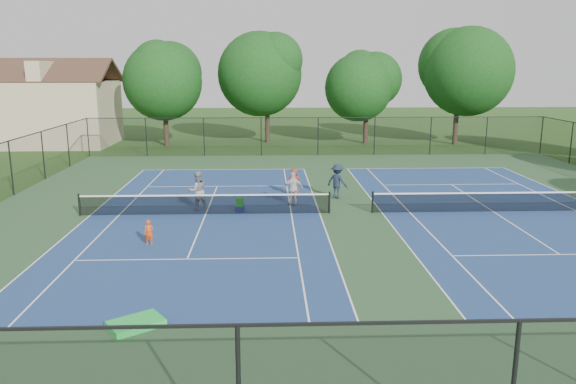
{
  "coord_description": "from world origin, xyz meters",
  "views": [
    {
      "loc": [
        -4.0,
        -26.13,
        6.97
      ],
      "look_at": [
        -3.08,
        -1.0,
        1.3
      ],
      "focal_mm": 35.0,
      "sensor_mm": 36.0,
      "label": 1
    }
  ],
  "objects_px": {
    "tree_back_c": "(367,83)",
    "tree_back_d": "(459,67)",
    "bystander_a": "(293,189)",
    "bystander_b": "(337,181)",
    "child_player": "(149,233)",
    "instructor": "(198,191)",
    "ball_hopper": "(240,202)",
    "clapboard_house": "(54,110)",
    "bystander_c": "(294,182)",
    "ball_crate": "(240,209)",
    "tree_back_b": "(267,70)",
    "tree_back_a": "(164,77)"
  },
  "relations": [
    {
      "from": "tree_back_d",
      "to": "bystander_c",
      "type": "distance_m",
      "value": 26.21
    },
    {
      "from": "tree_back_c",
      "to": "bystander_a",
      "type": "height_order",
      "value": "tree_back_c"
    },
    {
      "from": "bystander_c",
      "to": "ball_crate",
      "type": "height_order",
      "value": "bystander_c"
    },
    {
      "from": "tree_back_d",
      "to": "clapboard_house",
      "type": "xyz_separation_m",
      "value": [
        -36.0,
        1.0,
        -3.73
      ]
    },
    {
      "from": "tree_back_c",
      "to": "ball_hopper",
      "type": "height_order",
      "value": "tree_back_c"
    },
    {
      "from": "child_player",
      "to": "tree_back_c",
      "type": "bearing_deg",
      "value": 63.24
    },
    {
      "from": "clapboard_house",
      "to": "ball_hopper",
      "type": "relative_size",
      "value": 25.35
    },
    {
      "from": "tree_back_a",
      "to": "ball_hopper",
      "type": "height_order",
      "value": "tree_back_a"
    },
    {
      "from": "instructor",
      "to": "ball_hopper",
      "type": "xyz_separation_m",
      "value": [
        2.1,
        -0.56,
        -0.45
      ]
    },
    {
      "from": "clapboard_house",
      "to": "tree_back_b",
      "type": "bearing_deg",
      "value": 3.01
    },
    {
      "from": "tree_back_a",
      "to": "tree_back_b",
      "type": "height_order",
      "value": "tree_back_b"
    },
    {
      "from": "ball_hopper",
      "to": "clapboard_house",
      "type": "bearing_deg",
      "value": 125.63
    },
    {
      "from": "bystander_c",
      "to": "clapboard_house",
      "type": "bearing_deg",
      "value": -47.22
    },
    {
      "from": "tree_back_b",
      "to": "child_player",
      "type": "height_order",
      "value": "tree_back_b"
    },
    {
      "from": "tree_back_d",
      "to": "bystander_b",
      "type": "height_order",
      "value": "tree_back_d"
    },
    {
      "from": "bystander_a",
      "to": "ball_crate",
      "type": "distance_m",
      "value": 3.04
    },
    {
      "from": "clapboard_house",
      "to": "bystander_c",
      "type": "height_order",
      "value": "clapboard_house"
    },
    {
      "from": "tree_back_d",
      "to": "bystander_c",
      "type": "height_order",
      "value": "tree_back_d"
    },
    {
      "from": "bystander_a",
      "to": "ball_crate",
      "type": "relative_size",
      "value": 4.27
    },
    {
      "from": "bystander_b",
      "to": "ball_crate",
      "type": "bearing_deg",
      "value": 65.21
    },
    {
      "from": "bystander_b",
      "to": "bystander_c",
      "type": "relative_size",
      "value": 1.22
    },
    {
      "from": "bystander_c",
      "to": "bystander_b",
      "type": "bearing_deg",
      "value": 162.32
    },
    {
      "from": "tree_back_b",
      "to": "ball_crate",
      "type": "height_order",
      "value": "tree_back_b"
    },
    {
      "from": "tree_back_a",
      "to": "bystander_c",
      "type": "relative_size",
      "value": 6.02
    },
    {
      "from": "bystander_c",
      "to": "child_player",
      "type": "bearing_deg",
      "value": 52.69
    },
    {
      "from": "tree_back_d",
      "to": "bystander_a",
      "type": "height_order",
      "value": "tree_back_d"
    },
    {
      "from": "child_player",
      "to": "instructor",
      "type": "relative_size",
      "value": 0.53
    },
    {
      "from": "instructor",
      "to": "bystander_b",
      "type": "xyz_separation_m",
      "value": [
        7.18,
        2.17,
        -0.03
      ]
    },
    {
      "from": "tree_back_b",
      "to": "clapboard_house",
      "type": "relative_size",
      "value": 0.93
    },
    {
      "from": "tree_back_b",
      "to": "tree_back_d",
      "type": "relative_size",
      "value": 0.97
    },
    {
      "from": "bystander_a",
      "to": "ball_crate",
      "type": "xyz_separation_m",
      "value": [
        -2.66,
        -1.28,
        -0.72
      ]
    },
    {
      "from": "tree_back_a",
      "to": "clapboard_house",
      "type": "height_order",
      "value": "tree_back_a"
    },
    {
      "from": "instructor",
      "to": "ball_crate",
      "type": "height_order",
      "value": "instructor"
    },
    {
      "from": "child_player",
      "to": "bystander_c",
      "type": "relative_size",
      "value": 0.68
    },
    {
      "from": "child_player",
      "to": "instructor",
      "type": "xyz_separation_m",
      "value": [
        1.27,
        5.59,
        0.45
      ]
    },
    {
      "from": "clapboard_house",
      "to": "instructor",
      "type": "xyz_separation_m",
      "value": [
        15.53,
        -24.04,
        -2.13
      ]
    },
    {
      "from": "tree_back_b",
      "to": "bystander_c",
      "type": "relative_size",
      "value": 6.59
    },
    {
      "from": "tree_back_c",
      "to": "instructor",
      "type": "bearing_deg",
      "value": -117.42
    },
    {
      "from": "instructor",
      "to": "bystander_b",
      "type": "distance_m",
      "value": 7.5
    },
    {
      "from": "bystander_a",
      "to": "bystander_b",
      "type": "xyz_separation_m",
      "value": [
        2.42,
        1.46,
        0.06
      ]
    },
    {
      "from": "instructor",
      "to": "bystander_c",
      "type": "relative_size",
      "value": 1.26
    },
    {
      "from": "tree_back_a",
      "to": "tree_back_b",
      "type": "bearing_deg",
      "value": 12.53
    },
    {
      "from": "tree_back_c",
      "to": "child_player",
      "type": "bearing_deg",
      "value": -114.88
    },
    {
      "from": "tree_back_a",
      "to": "tree_back_d",
      "type": "distance_m",
      "value": 26.01
    },
    {
      "from": "bystander_a",
      "to": "tree_back_d",
      "type": "bearing_deg",
      "value": -129.82
    },
    {
      "from": "child_player",
      "to": "instructor",
      "type": "bearing_deg",
      "value": 75.34
    },
    {
      "from": "instructor",
      "to": "ball_crate",
      "type": "relative_size",
      "value": 4.74
    },
    {
      "from": "tree_back_c",
      "to": "tree_back_d",
      "type": "bearing_deg",
      "value": -7.13
    },
    {
      "from": "bystander_c",
      "to": "ball_hopper",
      "type": "height_order",
      "value": "bystander_c"
    },
    {
      "from": "tree_back_d",
      "to": "ball_crate",
      "type": "relative_size",
      "value": 25.54
    }
  ]
}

